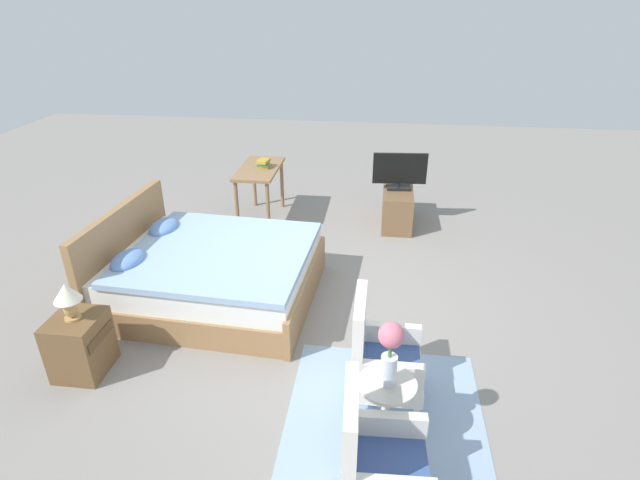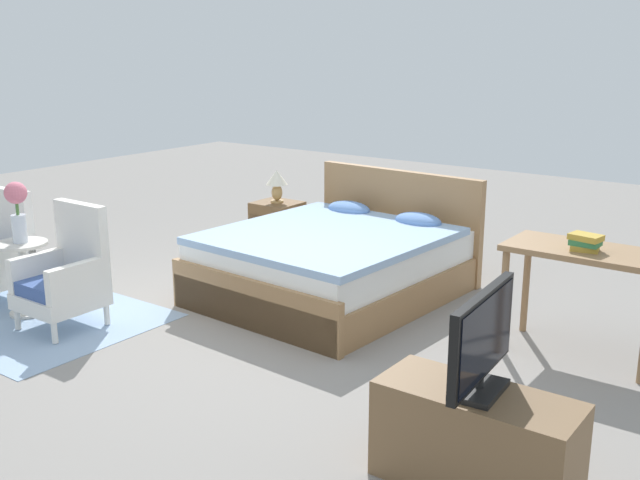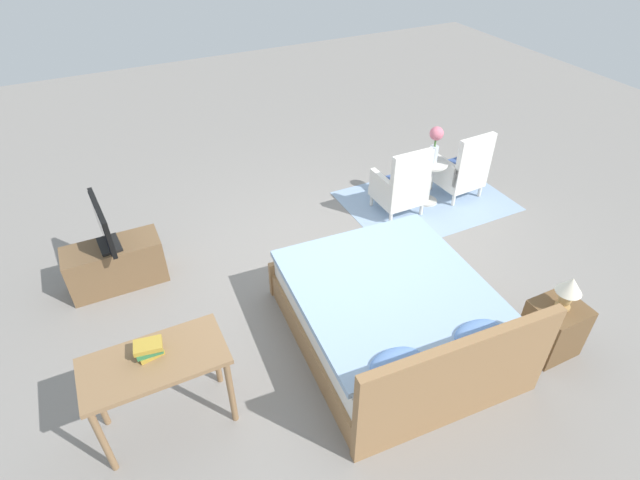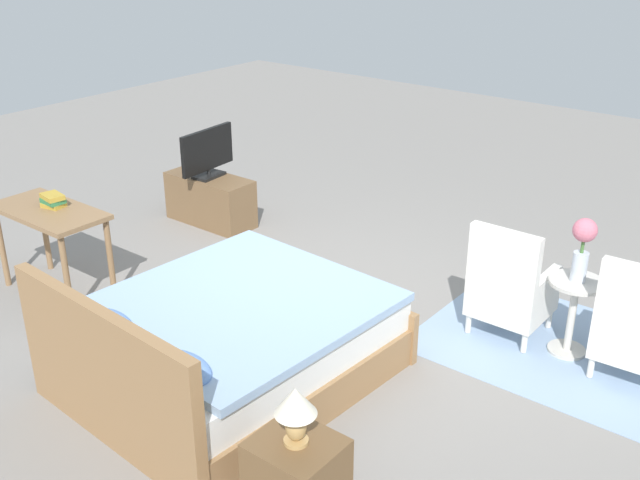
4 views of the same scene
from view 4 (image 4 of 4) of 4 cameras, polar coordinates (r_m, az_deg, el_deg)
The scene contains 12 objects.
ground_plane at distance 6.09m, azimuth -0.16°, elevation -5.82°, with size 16.00×16.00×0.00m, color gray.
floor_rug at distance 5.94m, azimuth 18.30°, elevation -7.97°, with size 2.10×1.50×0.01m.
bed at distance 5.20m, azimuth -7.19°, elevation -7.81°, with size 1.84×2.13×0.96m.
armchair_by_window_left at distance 5.60m, azimuth 23.12°, elevation -6.31°, with size 0.57×0.57×0.92m.
armchair_by_window_right at distance 5.85m, azimuth 14.25°, elevation -3.69°, with size 0.54×0.54×0.92m.
side_table at distance 5.75m, azimuth 18.72°, elevation -4.91°, with size 0.40×0.40×0.59m.
flower_vase at distance 5.53m, azimuth 19.41°, elevation -0.23°, with size 0.17×0.17×0.48m.
table_lamp at distance 3.81m, azimuth -1.88°, elevation -12.65°, with size 0.22×0.22×0.33m.
tv_stand at distance 7.87m, azimuth -8.35°, elevation 3.06°, with size 0.96×0.40×0.50m.
tv_flatscreen at distance 7.70m, azimuth -8.58°, elevation 6.60°, with size 0.22×0.72×0.50m.
vanity_desk at distance 6.58m, azimuth -19.87°, elevation 1.29°, with size 1.04×0.52×0.76m.
book_stack at distance 6.55m, azimuth -19.68°, elevation 2.87°, with size 0.22×0.17×0.11m.
Camera 4 is at (-3.29, 4.14, 3.02)m, focal length 42.00 mm.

